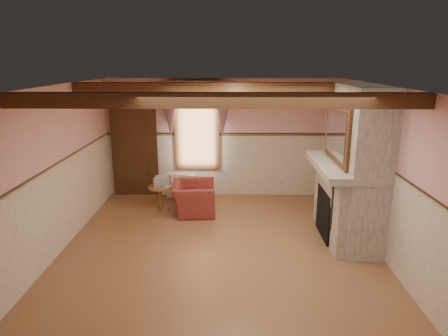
{
  "coord_description": "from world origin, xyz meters",
  "views": [
    {
      "loc": [
        0.17,
        -6.35,
        3.2
      ],
      "look_at": [
        0.07,
        0.8,
        1.26
      ],
      "focal_mm": 32.0,
      "sensor_mm": 36.0,
      "label": 1
    }
  ],
  "objects_px": {
    "side_table": "(160,198)",
    "mantel_clock": "(336,149)",
    "armchair": "(194,198)",
    "oil_lamp": "(337,148)",
    "bowl": "(344,160)",
    "radiator": "(181,186)"
  },
  "relations": [
    {
      "from": "bowl",
      "to": "mantel_clock",
      "type": "distance_m",
      "value": 0.62
    },
    {
      "from": "mantel_clock",
      "to": "oil_lamp",
      "type": "xyz_separation_m",
      "value": [
        0.0,
        -0.04,
        0.04
      ]
    },
    {
      "from": "armchair",
      "to": "oil_lamp",
      "type": "bearing_deg",
      "value": -104.6
    },
    {
      "from": "side_table",
      "to": "mantel_clock",
      "type": "distance_m",
      "value": 3.84
    },
    {
      "from": "radiator",
      "to": "mantel_clock",
      "type": "bearing_deg",
      "value": -6.7
    },
    {
      "from": "radiator",
      "to": "mantel_clock",
      "type": "xyz_separation_m",
      "value": [
        3.22,
        -1.44,
        1.22
      ]
    },
    {
      "from": "mantel_clock",
      "to": "side_table",
      "type": "bearing_deg",
      "value": 170.15
    },
    {
      "from": "oil_lamp",
      "to": "radiator",
      "type": "bearing_deg",
      "value": 155.38
    },
    {
      "from": "side_table",
      "to": "radiator",
      "type": "distance_m",
      "value": 0.89
    },
    {
      "from": "armchair",
      "to": "mantel_clock",
      "type": "bearing_deg",
      "value": -103.84
    },
    {
      "from": "radiator",
      "to": "oil_lamp",
      "type": "relative_size",
      "value": 2.5
    },
    {
      "from": "side_table",
      "to": "radiator",
      "type": "relative_size",
      "value": 0.79
    },
    {
      "from": "armchair",
      "to": "side_table",
      "type": "bearing_deg",
      "value": 76.69
    },
    {
      "from": "armchair",
      "to": "bowl",
      "type": "bearing_deg",
      "value": -115.3
    },
    {
      "from": "armchair",
      "to": "radiator",
      "type": "xyz_separation_m",
      "value": [
        -0.38,
        0.94,
        -0.03
      ]
    },
    {
      "from": "side_table",
      "to": "bowl",
      "type": "bearing_deg",
      "value": -19.04
    },
    {
      "from": "mantel_clock",
      "to": "oil_lamp",
      "type": "distance_m",
      "value": 0.06
    },
    {
      "from": "mantel_clock",
      "to": "oil_lamp",
      "type": "bearing_deg",
      "value": -90.0
    },
    {
      "from": "radiator",
      "to": "armchair",
      "type": "bearing_deg",
      "value": -50.48
    },
    {
      "from": "armchair",
      "to": "radiator",
      "type": "bearing_deg",
      "value": 18.3
    },
    {
      "from": "armchair",
      "to": "oil_lamp",
      "type": "relative_size",
      "value": 3.6
    },
    {
      "from": "bowl",
      "to": "oil_lamp",
      "type": "height_order",
      "value": "oil_lamp"
    }
  ]
}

